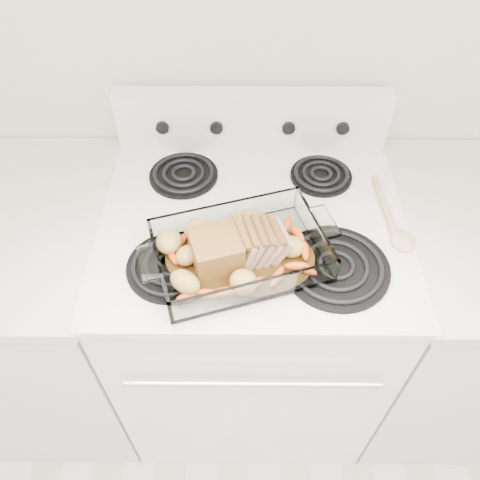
{
  "coord_description": "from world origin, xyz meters",
  "views": [
    {
      "loc": [
        -0.03,
        0.83,
        1.79
      ],
      "look_at": [
        -0.03,
        1.53,
        0.99
      ],
      "focal_mm": 35.0,
      "sensor_mm": 36.0,
      "label": 1
    }
  ],
  "objects_px": {
    "counter_left": "(49,315)",
    "pork_roast": "(230,246)",
    "counter_right": "(452,318)",
    "baking_dish": "(240,255)",
    "electric_range": "(250,314)"
  },
  "relations": [
    {
      "from": "counter_right",
      "to": "pork_roast",
      "type": "distance_m",
      "value": 0.9
    },
    {
      "from": "counter_right",
      "to": "pork_roast",
      "type": "relative_size",
      "value": 4.24
    },
    {
      "from": "counter_left",
      "to": "pork_roast",
      "type": "distance_m",
      "value": 0.82
    },
    {
      "from": "pork_roast",
      "to": "counter_left",
      "type": "bearing_deg",
      "value": -169.07
    },
    {
      "from": "counter_right",
      "to": "counter_left",
      "type": "bearing_deg",
      "value": 180.0
    },
    {
      "from": "counter_left",
      "to": "counter_right",
      "type": "xyz_separation_m",
      "value": [
        1.33,
        0.0,
        0.0
      ]
    },
    {
      "from": "counter_right",
      "to": "baking_dish",
      "type": "bearing_deg",
      "value": -168.34
    },
    {
      "from": "counter_left",
      "to": "pork_roast",
      "type": "relative_size",
      "value": 4.24
    },
    {
      "from": "counter_left",
      "to": "baking_dish",
      "type": "bearing_deg",
      "value": -12.81
    },
    {
      "from": "counter_left",
      "to": "pork_roast",
      "type": "bearing_deg",
      "value": -13.24
    },
    {
      "from": "pork_roast",
      "to": "counter_right",
      "type": "bearing_deg",
      "value": 35.49
    },
    {
      "from": "counter_left",
      "to": "electric_range",
      "type": "bearing_deg",
      "value": 0.1
    },
    {
      "from": "baking_dish",
      "to": "pork_roast",
      "type": "height_order",
      "value": "pork_roast"
    },
    {
      "from": "electric_range",
      "to": "pork_roast",
      "type": "height_order",
      "value": "electric_range"
    },
    {
      "from": "counter_right",
      "to": "baking_dish",
      "type": "xyz_separation_m",
      "value": [
        -0.7,
        -0.14,
        0.5
      ]
    }
  ]
}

